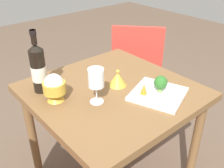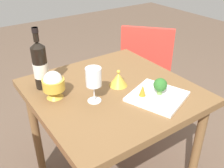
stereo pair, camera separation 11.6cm
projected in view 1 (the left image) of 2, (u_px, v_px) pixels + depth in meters
dining_table at (112, 104)px, 1.41m from camera, size 0.81×0.81×0.73m
chair_near_window at (137, 62)px, 2.14m from camera, size 0.57×0.57×0.85m
wine_bottle at (38, 68)px, 1.28m from camera, size 0.08×0.08×0.33m
wine_glass at (96, 79)px, 1.19m from camera, size 0.08×0.08×0.18m
rice_bowl at (54, 87)px, 1.23m from camera, size 0.11×0.11×0.14m
rice_bowl_lid at (118, 79)px, 1.38m from camera, size 0.10×0.10×0.09m
serving_plate at (158, 94)px, 1.30m from camera, size 0.32×0.32×0.02m
broccoli_floret at (161, 83)px, 1.28m from camera, size 0.07×0.07×0.09m
carrot_garnish_left at (144, 89)px, 1.27m from camera, size 0.03×0.03×0.06m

